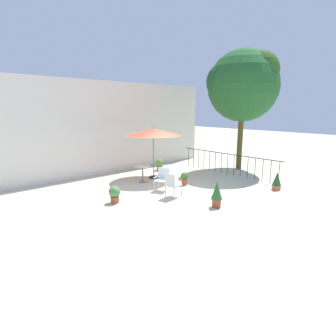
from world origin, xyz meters
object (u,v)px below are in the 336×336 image
at_px(cafe_table_0, 143,171).
at_px(patio_umbrella_0, 153,132).
at_px(potted_plant_3, 115,194).
at_px(potted_plant_1, 217,193).
at_px(shade_tree, 243,86).
at_px(patio_chair_1, 172,184).
at_px(patio_chair_0, 162,178).
at_px(potted_plant_2, 184,178).
at_px(potted_plant_4, 277,181).
at_px(potted_plant_0, 159,164).

bearing_deg(cafe_table_0, patio_umbrella_0, 16.42).
bearing_deg(potted_plant_3, potted_plant_1, -49.56).
relative_size(shade_tree, patio_chair_1, 6.67).
bearing_deg(patio_chair_0, potted_plant_2, -3.43).
xyz_separation_m(shade_tree, patio_umbrella_0, (-4.64, 1.50, -2.16)).
bearing_deg(potted_plant_2, potted_plant_1, -113.38).
bearing_deg(potted_plant_4, potted_plant_3, 151.56).
bearing_deg(potted_plant_4, patio_umbrella_0, 117.00).
bearing_deg(shade_tree, patio_chair_0, -177.67).
xyz_separation_m(cafe_table_0, potted_plant_3, (-2.32, -1.48, -0.18)).
relative_size(potted_plant_0, potted_plant_3, 1.00).
relative_size(patio_umbrella_0, potted_plant_4, 3.48).
relative_size(patio_chair_1, potted_plant_2, 1.64).
relative_size(cafe_table_0, patio_chair_0, 0.82).
bearing_deg(potted_plant_2, potted_plant_0, 69.27).
bearing_deg(potted_plant_1, potted_plant_2, 66.62).
relative_size(patio_umbrella_0, cafe_table_0, 3.43).
xyz_separation_m(shade_tree, patio_chair_1, (-5.94, -1.12, -3.76)).
bearing_deg(patio_umbrella_0, potted_plant_4, -63.00).
bearing_deg(potted_plant_3, cafe_table_0, 32.45).
bearing_deg(shade_tree, patio_chair_1, -169.29).
bearing_deg(potted_plant_2, patio_umbrella_0, 95.67).
bearing_deg(cafe_table_0, patio_chair_1, -101.31).
distance_m(shade_tree, potted_plant_1, 7.30).
xyz_separation_m(cafe_table_0, potted_plant_0, (2.08, 1.31, -0.19)).
distance_m(potted_plant_2, potted_plant_4, 3.68).
distance_m(shade_tree, potted_plant_0, 5.80).
height_order(shade_tree, potted_plant_2, shade_tree).
xyz_separation_m(potted_plant_1, potted_plant_4, (3.32, -0.39, -0.12)).
bearing_deg(cafe_table_0, patio_chair_0, -96.03).
height_order(patio_chair_0, potted_plant_3, patio_chair_0).
distance_m(cafe_table_0, potted_plant_4, 5.52).
height_order(patio_chair_1, potted_plant_1, patio_chair_1).
bearing_deg(cafe_table_0, shade_tree, -12.95).
relative_size(cafe_table_0, potted_plant_0, 1.24).
relative_size(potted_plant_1, potted_plant_3, 1.47).
bearing_deg(shade_tree, cafe_table_0, 167.05).
distance_m(patio_chair_0, potted_plant_2, 1.17).
distance_m(cafe_table_0, patio_chair_0, 1.49).
height_order(patio_umbrella_0, potted_plant_2, patio_umbrella_0).
distance_m(patio_chair_1, potted_plant_1, 1.75).
relative_size(cafe_table_0, patio_chair_1, 0.81).
distance_m(patio_umbrella_0, potted_plant_4, 5.58).
distance_m(potted_plant_0, potted_plant_1, 5.82).
bearing_deg(shade_tree, potted_plant_3, -178.37).
height_order(shade_tree, patio_chair_1, shade_tree).
bearing_deg(shade_tree, potted_plant_2, -176.18).
distance_m(potted_plant_1, potted_plant_4, 3.35).
height_order(shade_tree, potted_plant_1, shade_tree).
relative_size(shade_tree, potted_plant_2, 10.97).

